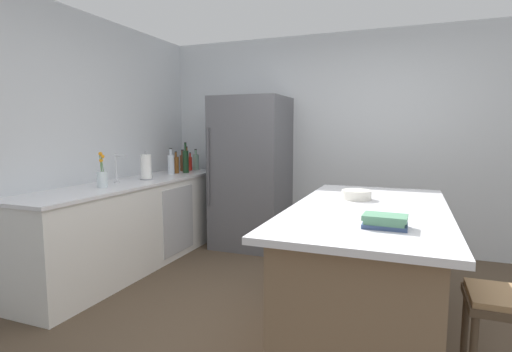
% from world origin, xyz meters
% --- Properties ---
extents(ground_plane, '(7.20, 7.20, 0.00)m').
position_xyz_m(ground_plane, '(0.00, 0.00, 0.00)').
color(ground_plane, '#4C3D2D').
extents(wall_rear, '(6.00, 0.10, 2.60)m').
position_xyz_m(wall_rear, '(0.00, 2.25, 1.30)').
color(wall_rear, silver).
rests_on(wall_rear, ground_plane).
extents(wall_left, '(0.10, 6.00, 2.60)m').
position_xyz_m(wall_left, '(-2.45, 0.00, 1.30)').
color(wall_left, silver).
rests_on(wall_left, ground_plane).
extents(counter_run_left, '(0.68, 2.81, 0.91)m').
position_xyz_m(counter_run_left, '(-2.08, 0.71, 0.45)').
color(counter_run_left, silver).
rests_on(counter_run_left, ground_plane).
extents(kitchen_island, '(1.04, 2.07, 0.91)m').
position_xyz_m(kitchen_island, '(0.39, 0.14, 0.46)').
color(kitchen_island, '#7A6047').
rests_on(kitchen_island, ground_plane).
extents(refrigerator, '(0.85, 0.79, 1.84)m').
position_xyz_m(refrigerator, '(-1.18, 1.82, 0.92)').
color(refrigerator, '#56565B').
rests_on(refrigerator, ground_plane).
extents(bar_stool, '(0.36, 0.36, 0.65)m').
position_xyz_m(bar_stool, '(1.11, -0.50, 0.53)').
color(bar_stool, '#473828').
rests_on(bar_stool, ground_plane).
extents(sink_faucet, '(0.15, 0.05, 0.30)m').
position_xyz_m(sink_faucet, '(-2.12, 0.53, 1.06)').
color(sink_faucet, silver).
rests_on(sink_faucet, counter_run_left).
extents(flower_vase, '(0.09, 0.09, 0.33)m').
position_xyz_m(flower_vase, '(-2.04, 0.22, 1.00)').
color(flower_vase, silver).
rests_on(flower_vase, counter_run_left).
extents(paper_towel_roll, '(0.14, 0.14, 0.31)m').
position_xyz_m(paper_towel_roll, '(-2.02, 0.86, 1.04)').
color(paper_towel_roll, gray).
rests_on(paper_towel_roll, counter_run_left).
extents(gin_bottle, '(0.08, 0.08, 0.28)m').
position_xyz_m(gin_bottle, '(-2.06, 2.00, 1.02)').
color(gin_bottle, '#8CB79E').
rests_on(gin_bottle, counter_run_left).
extents(hot_sauce_bottle, '(0.05, 0.05, 0.24)m').
position_xyz_m(hot_sauce_bottle, '(-2.09, 1.90, 1.00)').
color(hot_sauce_bottle, red).
rests_on(hot_sauce_bottle, counter_run_left).
extents(syrup_bottle, '(0.07, 0.07, 0.28)m').
position_xyz_m(syrup_bottle, '(-2.15, 1.81, 1.02)').
color(syrup_bottle, '#5B3319').
rests_on(syrup_bottle, counter_run_left).
extents(vinegar_bottle, '(0.06, 0.06, 0.33)m').
position_xyz_m(vinegar_bottle, '(-2.03, 1.71, 1.04)').
color(vinegar_bottle, '#994C23').
rests_on(vinegar_bottle, counter_run_left).
extents(wine_bottle, '(0.07, 0.07, 0.38)m').
position_xyz_m(wine_bottle, '(-1.98, 1.61, 1.06)').
color(wine_bottle, '#19381E').
rests_on(wine_bottle, counter_run_left).
extents(whiskey_bottle, '(0.07, 0.07, 0.27)m').
position_xyz_m(whiskey_bottle, '(-2.08, 1.53, 1.02)').
color(whiskey_bottle, brown).
rests_on(whiskey_bottle, counter_run_left).
extents(soda_bottle, '(0.08, 0.08, 0.32)m').
position_xyz_m(soda_bottle, '(-2.08, 1.44, 1.03)').
color(soda_bottle, silver).
rests_on(soda_bottle, counter_run_left).
extents(cookbook_stack, '(0.24, 0.17, 0.07)m').
position_xyz_m(cookbook_stack, '(0.52, -0.42, 0.94)').
color(cookbook_stack, '#334770').
rests_on(cookbook_stack, kitchen_island).
extents(mixing_bowl, '(0.23, 0.23, 0.07)m').
position_xyz_m(mixing_bowl, '(0.26, 0.44, 0.94)').
color(mixing_bowl, silver).
rests_on(mixing_bowl, kitchen_island).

